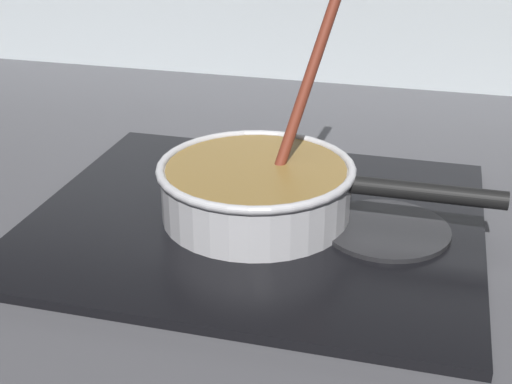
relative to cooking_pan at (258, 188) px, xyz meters
name	(u,v)px	position (x,y,z in m)	size (l,w,h in m)	color
ground	(141,281)	(-0.10, -0.13, -0.07)	(2.40, 1.60, 0.04)	#4C4C51
hob_plate	(256,220)	(0.00, 0.00, -0.04)	(0.56, 0.48, 0.01)	black
burner_ring	(256,213)	(0.00, 0.00, -0.03)	(0.17, 0.17, 0.01)	#592D0C
spare_burner	(386,229)	(0.16, 0.00, -0.04)	(0.15, 0.15, 0.01)	#262628
cooking_pan	(258,188)	(0.00, 0.00, 0.00)	(0.42, 0.25, 0.26)	silver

